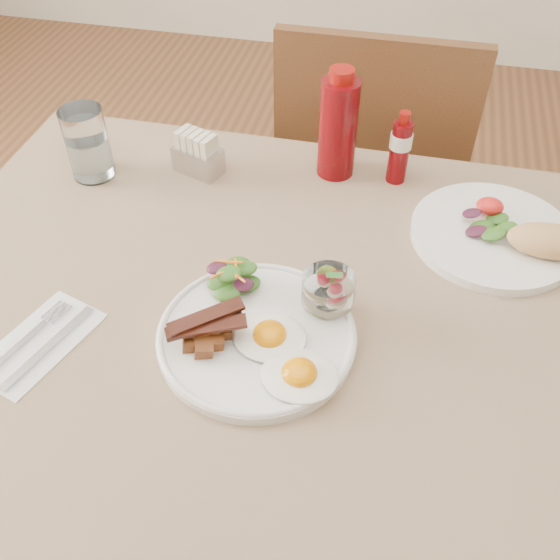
{
  "coord_description": "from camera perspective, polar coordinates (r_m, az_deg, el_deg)",
  "views": [
    {
      "loc": [
        0.07,
        -0.62,
        1.43
      ],
      "look_at": [
        -0.07,
        -0.02,
        0.82
      ],
      "focal_mm": 40.0,
      "sensor_mm": 36.0,
      "label": 1
    }
  ],
  "objects": [
    {
      "name": "main_plate",
      "position": [
        0.88,
        -2.15,
        -5.17
      ],
      "size": [
        0.28,
        0.28,
        0.02
      ],
      "primitive_type": "cylinder",
      "color": "white",
      "rests_on": "table"
    },
    {
      "name": "second_plate",
      "position": [
        1.08,
        19.99,
        3.88
      ],
      "size": [
        0.28,
        0.27,
        0.07
      ],
      "rotation": [
        0.0,
        0.0,
        0.03
      ],
      "color": "white",
      "rests_on": "table"
    },
    {
      "name": "table",
      "position": [
        0.99,
        4.26,
        -6.33
      ],
      "size": [
        1.33,
        0.88,
        0.75
      ],
      "color": "brown",
      "rests_on": "ground"
    },
    {
      "name": "bacon_potato_pile",
      "position": [
        0.85,
        -6.78,
        -4.72
      ],
      "size": [
        0.11,
        0.08,
        0.05
      ],
      "rotation": [
        0.0,
        0.0,
        0.05
      ],
      "color": "brown",
      "rests_on": "main_plate"
    },
    {
      "name": "water_glass",
      "position": [
        1.2,
        -17.1,
        11.51
      ],
      "size": [
        0.08,
        0.08,
        0.13
      ],
      "color": "white",
      "rests_on": "table"
    },
    {
      "name": "chair_far",
      "position": [
        1.57,
        8.15,
        9.17
      ],
      "size": [
        0.42,
        0.42,
        0.93
      ],
      "color": "brown",
      "rests_on": "ground"
    },
    {
      "name": "fried_eggs",
      "position": [
        0.84,
        0.38,
        -6.82
      ],
      "size": [
        0.17,
        0.16,
        0.03
      ],
      "rotation": [
        0.0,
        0.0,
        -0.17
      ],
      "color": "white",
      "rests_on": "main_plate"
    },
    {
      "name": "ketchup_bottle",
      "position": [
        1.14,
        5.33,
        13.79
      ],
      "size": [
        0.08,
        0.08,
        0.2
      ],
      "rotation": [
        0.0,
        0.0,
        -0.17
      ],
      "color": "#5D0509",
      "rests_on": "table"
    },
    {
      "name": "hot_sauce_bottle",
      "position": [
        1.15,
        10.9,
        11.73
      ],
      "size": [
        0.05,
        0.05,
        0.14
      ],
      "rotation": [
        0.0,
        0.0,
        -0.38
      ],
      "color": "#5D0509",
      "rests_on": "table"
    },
    {
      "name": "sugar_caddy",
      "position": [
        1.18,
        -7.53,
        11.25
      ],
      "size": [
        0.1,
        0.08,
        0.08
      ],
      "rotation": [
        0.0,
        0.0,
        -0.34
      ],
      "color": "silver",
      "rests_on": "table"
    },
    {
      "name": "napkin_cutlery",
      "position": [
        0.94,
        -21.15,
        -5.4
      ],
      "size": [
        0.15,
        0.2,
        0.01
      ],
      "rotation": [
        0.0,
        0.0,
        -0.31
      ],
      "color": "white",
      "rests_on": "table"
    },
    {
      "name": "fruit_cup",
      "position": [
        0.87,
        4.46,
        -0.89
      ],
      "size": [
        0.08,
        0.08,
        0.08
      ],
      "rotation": [
        0.0,
        0.0,
        -0.34
      ],
      "color": "white",
      "rests_on": "main_plate"
    },
    {
      "name": "side_salad",
      "position": [
        0.92,
        -4.36,
        0.11
      ],
      "size": [
        0.09,
        0.08,
        0.04
      ],
      "rotation": [
        0.0,
        0.0,
        -0.29
      ],
      "color": "#224E14",
      "rests_on": "main_plate"
    }
  ]
}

